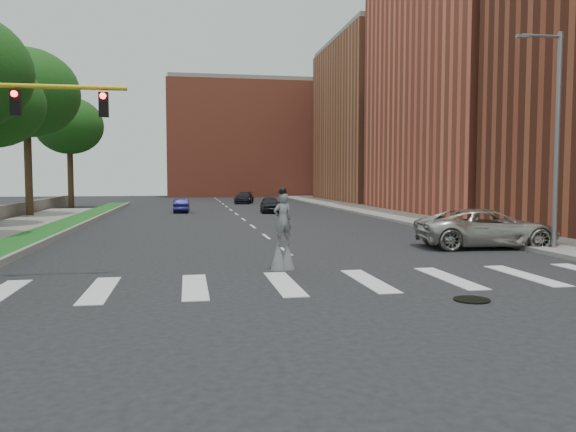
{
  "coord_description": "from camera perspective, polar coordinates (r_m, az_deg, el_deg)",
  "views": [
    {
      "loc": [
        -4.03,
        -14.91,
        3.11
      ],
      "look_at": [
        -0.45,
        5.0,
        1.7
      ],
      "focal_mm": 35.0,
      "sensor_mm": 36.0,
      "label": 1
    }
  ],
  "objects": [
    {
      "name": "median_curb",
      "position": [
        35.62,
        -20.53,
        -1.05
      ],
      "size": [
        0.2,
        60.0,
        0.28
      ],
      "primitive_type": "cube",
      "color": "gray",
      "rests_on": "ground"
    },
    {
      "name": "tree_4",
      "position": [
        47.57,
        -25.08,
        11.25
      ],
      "size": [
        7.89,
        7.89,
        12.81
      ],
      "color": "#352315",
      "rests_on": "ground"
    },
    {
      "name": "ground_plane",
      "position": [
        15.76,
        4.88,
        -7.41
      ],
      "size": [
        160.0,
        160.0,
        0.0
      ],
      "primitive_type": "plane",
      "color": "black",
      "rests_on": "ground"
    },
    {
      "name": "grass_median",
      "position": [
        35.83,
        -22.19,
        -1.08
      ],
      "size": [
        2.0,
        60.0,
        0.25
      ],
      "primitive_type": "cube",
      "color": "#17501B",
      "rests_on": "ground"
    },
    {
      "name": "car_near",
      "position": [
        48.86,
        -1.82,
        1.17
      ],
      "size": [
        1.99,
        4.25,
        1.41
      ],
      "primitive_type": "imported",
      "rotation": [
        0.0,
        0.0,
        -0.08
      ],
      "color": "black",
      "rests_on": "ground"
    },
    {
      "name": "building_mid",
      "position": [
        52.67,
        20.19,
        13.47
      ],
      "size": [
        16.0,
        22.0,
        24.0
      ],
      "primitive_type": "cube",
      "color": "#C9583F",
      "rests_on": "ground"
    },
    {
      "name": "tree_5",
      "position": [
        59.52,
        -21.34,
        8.52
      ],
      "size": [
        6.56,
        6.56,
        10.91
      ],
      "color": "#352315",
      "rests_on": "ground"
    },
    {
      "name": "streetlight",
      "position": [
        25.76,
        25.51,
        7.58
      ],
      "size": [
        2.05,
        0.2,
        9.0
      ],
      "color": "slate",
      "rests_on": "ground"
    },
    {
      "name": "car_far",
      "position": [
        65.87,
        -4.47,
        1.86
      ],
      "size": [
        2.91,
        4.96,
        1.35
      ],
      "primitive_type": "imported",
      "rotation": [
        0.0,
        0.0,
        -0.23
      ],
      "color": "black",
      "rests_on": "ground"
    },
    {
      "name": "stilt_performer",
      "position": [
        18.79,
        -0.55,
        -2.19
      ],
      "size": [
        0.83,
        0.61,
        2.77
      ],
      "rotation": [
        0.0,
        0.0,
        3.41
      ],
      "color": "#352315",
      "rests_on": "ground"
    },
    {
      "name": "building_backdrop",
      "position": [
        93.64,
        -4.06,
        7.59
      ],
      "size": [
        26.0,
        14.0,
        18.0
      ],
      "primitive_type": "cube",
      "color": "#C9583F",
      "rests_on": "ground"
    },
    {
      "name": "suv_crossing",
      "position": [
        26.29,
        19.57,
        -1.17
      ],
      "size": [
        6.37,
        3.4,
        1.7
      ],
      "primitive_type": "imported",
      "rotation": [
        0.0,
        0.0,
        1.47
      ],
      "color": "beige",
      "rests_on": "ground"
    },
    {
      "name": "sidewalk_right",
      "position": [
        43.31,
        12.28,
        -0.1
      ],
      "size": [
        5.0,
        90.0,
        0.18
      ],
      "primitive_type": "cube",
      "color": "gray",
      "rests_on": "ground"
    },
    {
      "name": "car_mid",
      "position": [
        49.99,
        -10.76,
        1.04
      ],
      "size": [
        1.38,
        3.67,
        1.2
      ],
      "primitive_type": "imported",
      "rotation": [
        0.0,
        0.0,
        3.11
      ],
      "color": "#16164F",
      "rests_on": "ground"
    },
    {
      "name": "manhole",
      "position": [
        15.03,
        18.16,
        -8.09
      ],
      "size": [
        0.9,
        0.9,
        0.04
      ],
      "primitive_type": "cylinder",
      "color": "black",
      "rests_on": "ground"
    },
    {
      "name": "building_far",
      "position": [
        73.99,
        10.6,
        9.27
      ],
      "size": [
        16.0,
        22.0,
        20.0
      ],
      "primitive_type": "cube",
      "color": "#A75D3D",
      "rests_on": "ground"
    }
  ]
}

